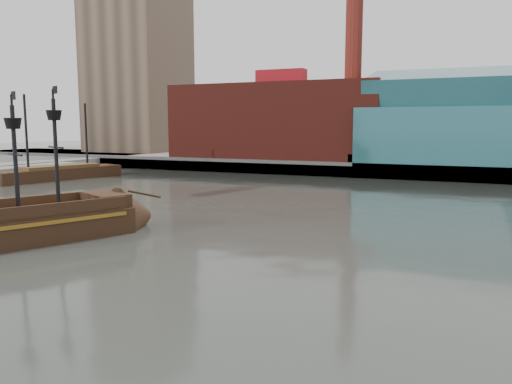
% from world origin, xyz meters
% --- Properties ---
extents(ground, '(400.00, 400.00, 0.00)m').
position_xyz_m(ground, '(0.00, 0.00, 0.00)').
color(ground, '#2C2F2A').
rests_on(ground, ground).
extents(promenade_far, '(220.00, 60.00, 2.00)m').
position_xyz_m(promenade_far, '(0.00, 92.00, 1.00)').
color(promenade_far, slate).
rests_on(promenade_far, ground).
extents(seawall, '(220.00, 1.00, 2.60)m').
position_xyz_m(seawall, '(0.00, 62.50, 1.30)').
color(seawall, '#4C4C49').
rests_on(seawall, ground).
extents(skyline, '(149.00, 45.00, 62.00)m').
position_xyz_m(skyline, '(5.21, 84.56, 24.55)').
color(skyline, brown).
rests_on(skyline, promenade_far).
extents(pirate_ship, '(12.04, 18.01, 13.06)m').
position_xyz_m(pirate_ship, '(-17.30, 5.57, 1.18)').
color(pirate_ship, black).
rests_on(pirate_ship, ground).
extents(docked_vessel, '(9.98, 21.81, 14.48)m').
position_xyz_m(docked_vessel, '(-49.25, 39.74, 0.92)').
color(docked_vessel, black).
rests_on(docked_vessel, ground).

